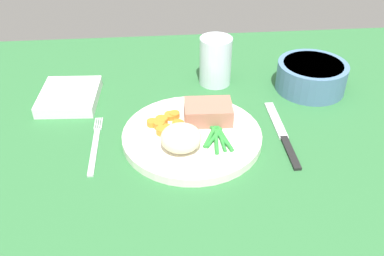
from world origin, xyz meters
TOP-DOWN VIEW (x-y plane):
  - dining_table at (0.00, 0.00)cm, footprint 120.00×90.00cm
  - dinner_plate at (-1.13, -2.17)cm, footprint 24.96×24.96cm
  - meat_portion at (2.24, 1.76)cm, footprint 8.91×6.65cm
  - mashed_potatoes at (-3.37, -6.66)cm, footprint 6.92×6.34cm
  - carrot_slices at (-5.82, 0.43)cm, footprint 6.79×6.99cm
  - green_beans at (3.16, -4.42)cm, footprint 5.15×8.91cm
  - fork at (-18.40, -2.43)cm, footprint 1.44×16.60cm
  - knife at (15.49, -2.46)cm, footprint 1.70×20.50cm
  - water_glass at (5.79, 18.31)cm, footprint 6.87×6.87cm
  - salad_bowl at (25.74, 13.74)cm, footprint 14.61×14.61cm
  - napkin at (-24.94, 13.23)cm, footprint 12.17×13.71cm

SIDE VIEW (x-z plane):
  - dining_table at x=0.00cm, z-range 0.00..2.00cm
  - knife at x=15.49cm, z-range 1.88..2.52cm
  - fork at x=-18.40cm, z-range 2.00..2.40cm
  - dinner_plate at x=-1.13cm, z-range 2.00..3.60cm
  - napkin at x=-24.94cm, z-range 2.00..4.28cm
  - green_beans at x=3.16cm, z-range 3.58..4.32cm
  - carrot_slices at x=-5.82cm, z-range 3.52..4.75cm
  - meat_portion at x=2.24cm, z-range 3.60..6.87cm
  - salad_bowl at x=25.74cm, z-range 2.38..8.36cm
  - mashed_potatoes at x=-3.37cm, z-range 3.60..8.22cm
  - water_glass at x=5.79cm, z-range 1.34..11.79cm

